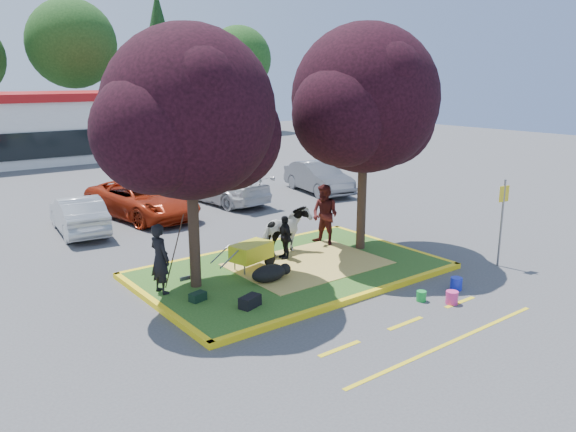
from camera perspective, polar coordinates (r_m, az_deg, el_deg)
ground at (r=15.94m, az=0.34°, el=-5.82°), size 90.00×90.00×0.00m
median_island at (r=15.91m, az=0.34°, el=-5.56°), size 8.00×5.00×0.15m
curb_near at (r=14.10m, az=6.84°, el=-8.31°), size 8.30×0.16×0.15m
curb_far at (r=17.92m, az=-4.72°, el=-3.35°), size 8.30×0.16×0.15m
curb_left at (r=13.96m, az=-13.19°, el=-8.82°), size 0.16×5.30×0.15m
curb_right at (r=18.57m, az=10.36°, el=-2.92°), size 0.16×5.30×0.15m
straw_bedding at (r=16.24m, az=2.02°, el=-4.87°), size 4.20×3.00×0.01m
tree_purple_left at (r=13.85m, az=-9.89°, el=9.48°), size 5.06×4.20×6.51m
tree_purple_right at (r=17.09m, az=7.90°, el=11.04°), size 5.30×4.40×6.82m
fire_lane_stripe_a at (r=11.80m, az=5.27°, el=-13.28°), size 1.10×0.12×0.01m
fire_lane_stripe_b at (r=13.12m, az=11.83°, el=-10.62°), size 1.10×0.12×0.01m
fire_lane_stripe_c at (r=14.59m, az=17.06°, el=-8.38°), size 1.10×0.12×0.01m
fire_lane_long at (r=12.45m, az=16.09°, el=-12.27°), size 6.00×0.10×0.01m
retail_building at (r=41.50m, az=-21.90°, el=8.62°), size 20.40×8.40×4.40m
treeline at (r=50.61m, az=-26.46°, el=15.21°), size 46.58×7.80×14.63m
cow at (r=16.92m, az=-0.23°, el=-1.58°), size 1.79×1.05×1.42m
calf at (r=14.83m, az=-1.94°, el=-5.84°), size 1.13×0.79×0.44m
handler at (r=14.22m, az=-12.88°, el=-4.24°), size 0.52×0.70×1.78m
visitor_a at (r=17.91m, az=3.77°, el=0.12°), size 0.91×1.07×1.94m
visitor_b at (r=16.52m, az=-0.33°, el=-2.16°), size 0.49×0.82×1.31m
wheelbarrow at (r=15.61m, az=-3.69°, el=-3.64°), size 2.05×0.92×0.77m
gear_bag_dark at (r=13.29m, az=-3.89°, el=-8.66°), size 0.60×0.45×0.27m
gear_bag_green at (r=13.80m, az=-9.15°, el=-8.09°), size 0.44×0.33×0.21m
sign_post at (r=17.24m, az=20.94°, el=0.28°), size 0.36×0.08×2.57m
bucket_green at (r=14.38m, az=13.39°, el=-7.92°), size 0.28×0.28×0.26m
bucket_pink at (r=14.39m, az=16.31°, el=-7.96°), size 0.37×0.37×0.32m
bucket_blue at (r=15.34m, az=16.72°, el=-6.59°), size 0.34×0.34×0.33m
car_silver at (r=21.17m, az=-20.53°, el=0.15°), size 1.86×4.17×1.33m
car_red at (r=22.72m, az=-14.58°, el=1.68°), size 3.32×5.65×1.48m
car_white at (r=24.77m, az=-6.50°, el=2.96°), size 2.43×5.04×1.42m
car_grey at (r=26.85m, az=3.12°, el=3.94°), size 2.33×4.64×1.46m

